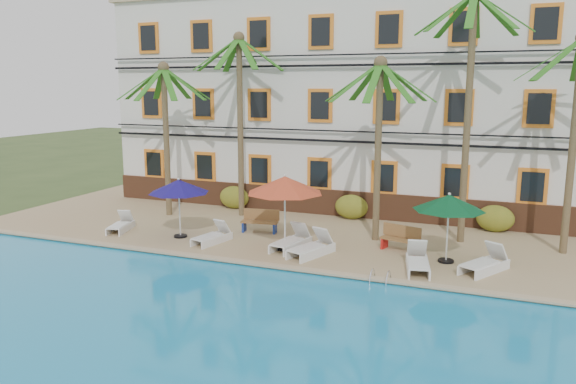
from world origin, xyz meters
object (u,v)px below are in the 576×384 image
at_px(umbrella_green, 449,203).
at_px(lounger_f, 485,263).
at_px(palm_d, 470,85).
at_px(pool_ladder, 380,281).
at_px(umbrella_blue, 179,187).
at_px(palm_c, 379,123).
at_px(bench_left, 260,221).
at_px(lounger_d, 312,247).
at_px(lounger_a, 121,225).
at_px(lounger_c, 291,241).
at_px(bench_right, 402,238).
at_px(palm_b, 240,100).
at_px(lounger_e, 418,262).
at_px(palm_a, 165,117).
at_px(umbrella_red, 285,185).
at_px(lounger_b, 213,236).
at_px(palm_e, 576,113).

relative_size(umbrella_green, lounger_f, 1.19).
xyz_separation_m(palm_d, lounger_f, (1.04, -3.40, -5.61)).
distance_m(palm_d, pool_ladder, 8.31).
bearing_deg(umbrella_blue, palm_c, 18.77).
bearing_deg(bench_left, lounger_d, -36.73).
relative_size(lounger_a, pool_ladder, 2.40).
relative_size(lounger_c, bench_right, 1.30).
bearing_deg(bench_left, palm_b, 129.97).
height_order(palm_c, lounger_e, palm_c).
bearing_deg(palm_c, umbrella_blue, -161.23).
bearing_deg(palm_a, umbrella_red, -24.33).
bearing_deg(umbrella_blue, lounger_e, -3.99).
xyz_separation_m(lounger_d, lounger_e, (3.72, -0.27, -0.01)).
relative_size(lounger_c, lounger_f, 1.01).
xyz_separation_m(umbrella_green, bench_right, (-1.64, 0.74, -1.58)).
bearing_deg(umbrella_red, palm_b, 131.90).
relative_size(palm_b, lounger_a, 4.59).
bearing_deg(umbrella_green, pool_ladder, -121.28).
bearing_deg(palm_a, bench_left, -13.66).
distance_m(umbrella_blue, lounger_f, 11.51).
distance_m(palm_a, umbrella_blue, 4.77).
relative_size(palm_d, lounger_e, 4.64).
relative_size(umbrella_blue, lounger_e, 1.17).
bearing_deg(lounger_b, bench_left, 64.70).
bearing_deg(lounger_e, palm_c, 124.01).
bearing_deg(umbrella_green, lounger_c, -174.90).
xyz_separation_m(palm_b, lounger_d, (5.07, -4.70, -4.93)).
bearing_deg(lounger_a, palm_d, 14.85).
height_order(lounger_c, bench_left, bench_left).
relative_size(palm_e, umbrella_blue, 3.25).
distance_m(lounger_e, bench_left, 7.22).
distance_m(umbrella_red, lounger_f, 7.22).
height_order(palm_b, bench_left, palm_b).
relative_size(lounger_f, pool_ladder, 2.71).
bearing_deg(lounger_f, lounger_c, 179.14).
relative_size(lounger_f, bench_right, 1.28).
bearing_deg(bench_right, lounger_e, -65.99).
distance_m(umbrella_blue, lounger_b, 2.38).
relative_size(umbrella_blue, bench_left, 1.52).
height_order(lounger_c, lounger_e, lounger_c).
height_order(umbrella_blue, umbrella_red, umbrella_red).
bearing_deg(lounger_c, palm_c, 42.50).
distance_m(palm_b, palm_c, 6.98).
bearing_deg(bench_right, umbrella_green, -24.37).
relative_size(palm_e, pool_ladder, 10.37).
distance_m(palm_e, pool_ladder, 9.09).
xyz_separation_m(palm_a, umbrella_red, (7.07, -3.20, -2.11)).
distance_m(umbrella_blue, pool_ladder, 8.96).
bearing_deg(palm_e, umbrella_green, -145.14).
relative_size(palm_c, bench_left, 4.47).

